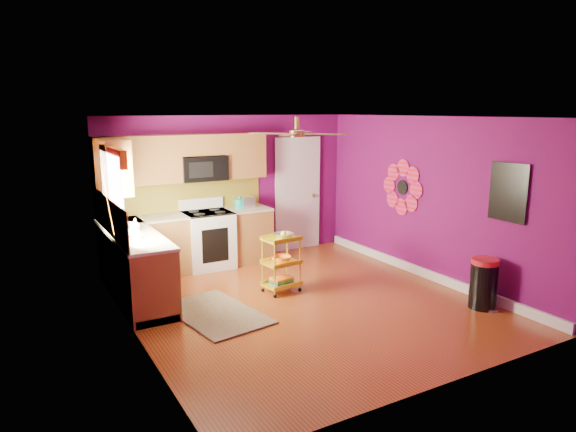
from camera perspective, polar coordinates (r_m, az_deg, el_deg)
ground at (r=7.14m, az=1.75°, el=-9.57°), size 5.00×5.00×0.00m
room_envelope at (r=6.73m, az=2.04°, el=3.54°), size 4.54×5.04×2.52m
lower_cabinets at (r=8.08m, az=-13.27°, el=-4.07°), size 2.81×2.31×0.94m
electric_range at (r=8.63m, az=-8.89°, el=-2.54°), size 0.76×0.66×1.13m
upper_cabinetry at (r=8.19m, az=-13.73°, el=5.86°), size 2.80×2.30×1.26m
left_window at (r=6.89m, az=-18.94°, el=3.98°), size 0.08×1.35×1.08m
panel_door at (r=9.59m, az=1.06°, el=2.33°), size 0.95×0.11×2.15m
right_wall_art at (r=7.88m, az=17.15°, el=2.84°), size 0.04×2.74×1.04m
ceiling_fan at (r=6.83m, az=0.99°, el=9.21°), size 1.01×1.01×0.26m
shag_rug at (r=6.81m, az=-8.01°, el=-10.65°), size 1.13×1.61×0.02m
rolling_cart at (r=7.39m, az=-0.71°, el=-5.01°), size 0.54×0.42×0.90m
trash_can at (r=7.31m, az=20.89°, el=-7.02°), size 0.44×0.44×0.68m
teal_kettle at (r=8.79m, az=-5.40°, el=1.42°), size 0.18×0.18×0.21m
toaster at (r=8.83m, az=-4.48°, el=1.51°), size 0.22×0.15×0.18m
soap_bottle_a at (r=6.96m, az=-16.46°, el=-1.75°), size 0.08×0.08×0.18m
soap_bottle_b at (r=7.38m, az=-16.60°, el=-0.95°), size 0.14×0.14×0.19m
counter_dish at (r=7.63m, az=-17.38°, el=-1.05°), size 0.27×0.27×0.07m
counter_cup at (r=7.10m, az=-17.11°, el=-1.84°), size 0.12×0.12×0.10m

